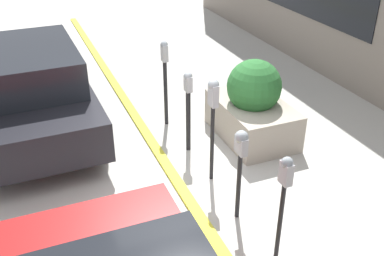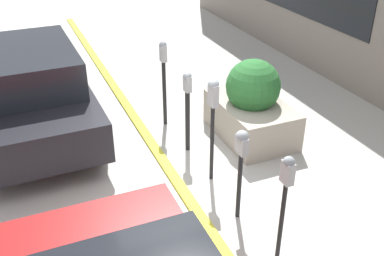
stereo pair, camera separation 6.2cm
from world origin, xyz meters
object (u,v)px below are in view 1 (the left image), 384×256
object	(u,v)px
parking_meter_fourth	(188,102)
planter_box	(253,106)
parking_meter_farthest	(165,72)
parking_meter_second	(241,154)
parking_meter_nearest	(284,189)
parking_meter_middle	(213,108)
parked_car_middle	(29,88)

from	to	relation	value
parking_meter_fourth	planter_box	bearing A→B (deg)	-90.03
parking_meter_farthest	planter_box	size ratio (longest dim) A/B	0.95
parking_meter_second	parking_meter_farthest	xyz separation A→B (m)	(2.77, 0.01, 0.04)
parking_meter_fourth	parking_meter_nearest	bearing A→B (deg)	-179.73
parking_meter_middle	planter_box	world-z (taller)	parking_meter_middle
parking_meter_farthest	planter_box	distance (m)	1.60
parking_meter_farthest	parking_meter_middle	bearing A→B (deg)	-178.47
parking_meter_middle	parking_meter_fourth	distance (m)	0.94
parking_meter_nearest	parked_car_middle	xyz separation A→B (m)	(4.31, 2.25, -0.24)
parking_meter_second	planter_box	world-z (taller)	planter_box
parking_meter_farthest	parked_car_middle	xyz separation A→B (m)	(0.66, 2.20, -0.21)
parking_meter_second	parking_meter_middle	distance (m)	0.93
parking_meter_nearest	parking_meter_fourth	xyz separation A→B (m)	(2.68, 0.01, -0.18)
parking_meter_second	parking_meter_farthest	world-z (taller)	parking_meter_farthest
parking_meter_fourth	planter_box	distance (m)	1.19
planter_box	parked_car_middle	xyz separation A→B (m)	(1.63, 3.39, 0.23)
parking_meter_fourth	parked_car_middle	world-z (taller)	parked_car_middle
parking_meter_nearest	parking_meter_fourth	distance (m)	2.69
parking_meter_nearest	parking_meter_fourth	world-z (taller)	parking_meter_nearest
parking_meter_farthest	planter_box	world-z (taller)	parking_meter_farthest
parking_meter_nearest	parking_meter_second	xyz separation A→B (m)	(0.89, 0.04, -0.07)
parking_meter_middle	parking_meter_farthest	size ratio (longest dim) A/B	1.02
parking_meter_second	planter_box	size ratio (longest dim) A/B	0.80
parking_meter_second	parking_meter_farthest	bearing A→B (deg)	0.16
planter_box	parking_meter_fourth	bearing A→B (deg)	89.97
parking_meter_middle	parked_car_middle	bearing A→B (deg)	41.75
parking_meter_fourth	parking_meter_farthest	bearing A→B (deg)	2.27
parking_meter_nearest	planter_box	xyz separation A→B (m)	(2.68, -1.14, -0.47)
parking_meter_fourth	planter_box	world-z (taller)	planter_box
parking_meter_nearest	planter_box	world-z (taller)	parking_meter_nearest
parking_meter_second	parked_car_middle	world-z (taller)	parked_car_middle
parking_meter_second	parking_meter_nearest	bearing A→B (deg)	-177.19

